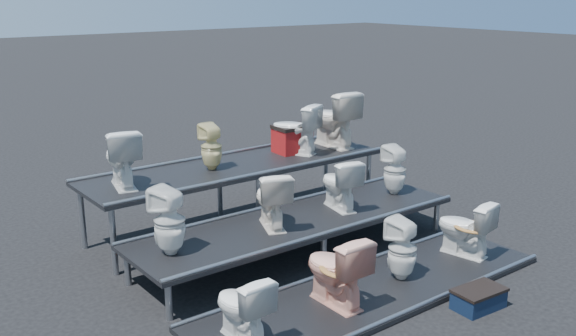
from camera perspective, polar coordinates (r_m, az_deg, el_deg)
ground at (r=7.87m, az=0.87°, el=-7.72°), size 80.00×80.00×0.00m
tier_front at (r=6.99m, az=7.63°, el=-10.78°), size 4.20×1.20×0.06m
tier_mid at (r=7.79m, az=0.88°, el=-6.17°), size 4.20×1.20×0.46m
tier_back at (r=8.71m, az=-4.44°, el=-2.41°), size 4.20×1.20×0.86m
toilet_0 at (r=5.88m, az=-4.11°, el=-12.23°), size 0.37×0.63×0.64m
toilet_1 at (r=6.47m, az=4.25°, el=-8.98°), size 0.43×0.74×0.75m
toilet_2 at (r=7.11m, az=10.13°, el=-7.08°), size 0.35×0.35×0.69m
toilet_3 at (r=7.89m, az=15.43°, el=-5.14°), size 0.49×0.72×0.68m
toilet_4 at (r=6.72m, az=-10.50°, el=-4.65°), size 0.43×0.43×0.72m
toilet_5 at (r=7.37m, az=-1.46°, el=-2.76°), size 0.60×0.75×0.67m
toilet_6 at (r=8.01m, az=4.60°, el=-1.39°), size 0.49×0.70×0.65m
toilet_7 at (r=8.68m, az=9.48°, el=-0.17°), size 0.34×0.34×0.66m
toilet_8 at (r=7.77m, az=-14.57°, el=0.90°), size 0.54×0.76×0.71m
toilet_9 at (r=8.31m, az=-6.83°, el=1.88°), size 0.28×0.29×0.60m
toilet_10 at (r=9.06m, az=0.62°, el=3.49°), size 0.65×0.80×0.71m
toilet_11 at (r=9.50m, az=4.07°, el=4.40°), size 0.51×0.84×0.84m
red_crate at (r=9.17m, az=0.37°, el=2.47°), size 0.50×0.41×0.34m
step_stool at (r=6.89m, az=16.57°, el=-11.16°), size 0.53×0.34×0.18m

